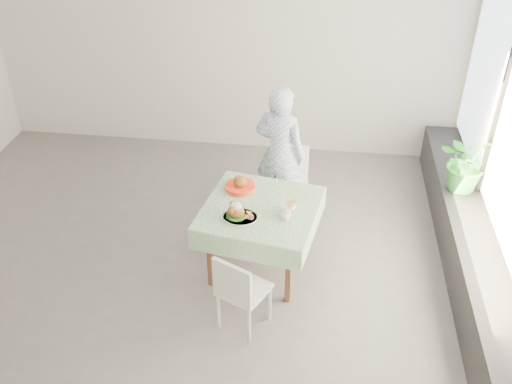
# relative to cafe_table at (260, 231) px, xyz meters

# --- Properties ---
(floor) EXTENTS (6.00, 6.00, 0.00)m
(floor) POSITION_rel_cafe_table_xyz_m (-0.77, -0.01, -0.46)
(floor) COLOR #5C5957
(floor) RESTS_ON ground
(wall_back) EXTENTS (6.00, 0.02, 2.80)m
(wall_back) POSITION_rel_cafe_table_xyz_m (-0.77, 2.49, 0.94)
(wall_back) COLOR silver
(wall_back) RESTS_ON ground
(wall_front) EXTENTS (6.00, 0.02, 2.80)m
(wall_front) POSITION_rel_cafe_table_xyz_m (-0.77, -2.51, 0.94)
(wall_front) COLOR silver
(wall_front) RESTS_ON ground
(window_ledge) EXTENTS (0.40, 4.80, 0.50)m
(window_ledge) POSITION_rel_cafe_table_xyz_m (2.03, -0.01, -0.21)
(window_ledge) COLOR black
(window_ledge) RESTS_ON ground
(cafe_table) EXTENTS (1.20, 1.20, 0.74)m
(cafe_table) POSITION_rel_cafe_table_xyz_m (0.00, 0.00, 0.00)
(cafe_table) COLOR brown
(cafe_table) RESTS_ON ground
(chair_far) EXTENTS (0.46, 0.46, 0.86)m
(chair_far) POSITION_rel_cafe_table_xyz_m (0.22, 0.82, -0.19)
(chair_far) COLOR white
(chair_far) RESTS_ON ground
(chair_near) EXTENTS (0.51, 0.51, 0.80)m
(chair_near) POSITION_rel_cafe_table_xyz_m (-0.05, -0.78, -0.21)
(chair_near) COLOR white
(chair_near) RESTS_ON ground
(diner) EXTENTS (0.65, 0.53, 1.56)m
(diner) POSITION_rel_cafe_table_xyz_m (0.09, 0.95, 0.32)
(diner) COLOR #87A1D9
(diner) RESTS_ON ground
(main_dish) EXTENTS (0.33, 0.33, 0.17)m
(main_dish) POSITION_rel_cafe_table_xyz_m (-0.18, -0.20, 0.34)
(main_dish) COLOR white
(main_dish) RESTS_ON cafe_table
(juice_cup_orange) EXTENTS (0.10, 0.10, 0.27)m
(juice_cup_orange) POSITION_rel_cafe_table_xyz_m (0.29, -0.02, 0.34)
(juice_cup_orange) COLOR white
(juice_cup_orange) RESTS_ON cafe_table
(juice_cup_lemonade) EXTENTS (0.11, 0.11, 0.30)m
(juice_cup_lemonade) POSITION_rel_cafe_table_xyz_m (0.25, -0.15, 0.35)
(juice_cup_lemonade) COLOR white
(juice_cup_lemonade) RESTS_ON cafe_table
(second_dish) EXTENTS (0.30, 0.30, 0.14)m
(second_dish) POSITION_rel_cafe_table_xyz_m (-0.24, 0.28, 0.32)
(second_dish) COLOR red
(second_dish) RESTS_ON cafe_table
(potted_plant) EXTENTS (0.76, 0.76, 0.64)m
(potted_plant) POSITION_rel_cafe_table_xyz_m (2.03, 0.97, 0.36)
(potted_plant) COLOR #277630
(potted_plant) RESTS_ON window_ledge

